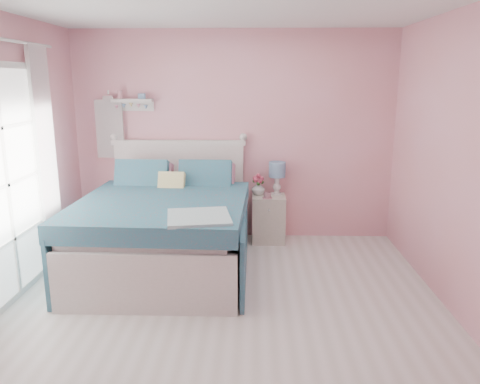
{
  "coord_description": "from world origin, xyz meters",
  "views": [
    {
      "loc": [
        0.25,
        -3.63,
        2.01
      ],
      "look_at": [
        0.11,
        1.2,
        0.84
      ],
      "focal_mm": 35.0,
      "sensor_mm": 36.0,
      "label": 1
    }
  ],
  "objects_px": {
    "table_lamp": "(277,172)",
    "teacup": "(267,195)",
    "bed": "(166,230)",
    "vase": "(258,188)",
    "nightstand": "(268,218)"
  },
  "relations": [
    {
      "from": "table_lamp",
      "to": "teacup",
      "type": "distance_m",
      "value": 0.34
    },
    {
      "from": "bed",
      "to": "table_lamp",
      "type": "bearing_deg",
      "value": 39.37
    },
    {
      "from": "table_lamp",
      "to": "vase",
      "type": "distance_m",
      "value": 0.31
    },
    {
      "from": "bed",
      "to": "teacup",
      "type": "xyz_separation_m",
      "value": [
        1.12,
        0.75,
        0.21
      ]
    },
    {
      "from": "table_lamp",
      "to": "teacup",
      "type": "bearing_deg",
      "value": -121.77
    },
    {
      "from": "nightstand",
      "to": "table_lamp",
      "type": "distance_m",
      "value": 0.6
    },
    {
      "from": "nightstand",
      "to": "teacup",
      "type": "bearing_deg",
      "value": -100.06
    },
    {
      "from": "bed",
      "to": "table_lamp",
      "type": "xyz_separation_m",
      "value": [
        1.24,
        0.95,
        0.46
      ]
    },
    {
      "from": "nightstand",
      "to": "vase",
      "type": "height_order",
      "value": "vase"
    },
    {
      "from": "bed",
      "to": "vase",
      "type": "relative_size",
      "value": 12.94
    },
    {
      "from": "bed",
      "to": "table_lamp",
      "type": "height_order",
      "value": "bed"
    },
    {
      "from": "nightstand",
      "to": "vase",
      "type": "xyz_separation_m",
      "value": [
        -0.13,
        0.05,
        0.38
      ]
    },
    {
      "from": "nightstand",
      "to": "teacup",
      "type": "height_order",
      "value": "teacup"
    },
    {
      "from": "table_lamp",
      "to": "teacup",
      "type": "relative_size",
      "value": 4.49
    },
    {
      "from": "nightstand",
      "to": "table_lamp",
      "type": "height_order",
      "value": "table_lamp"
    }
  ]
}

